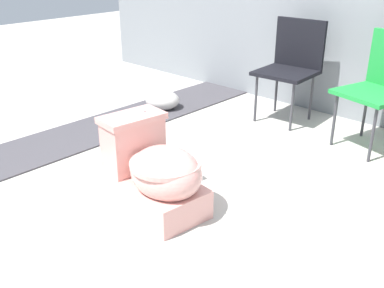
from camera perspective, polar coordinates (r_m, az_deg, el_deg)
name	(u,v)px	position (r m, az deg, el deg)	size (l,w,h in m)	color
ground_plane	(127,226)	(2.49, -8.31, -10.21)	(14.00, 14.00, 0.00)	#B7B2A8
gravel_strip	(76,137)	(3.65, -14.58, 0.90)	(0.56, 8.00, 0.01)	#423F44
toilet	(156,173)	(2.52, -4.64, -3.69)	(0.67, 0.44, 0.52)	#E09E93
folding_chair_left	(293,60)	(3.91, 12.66, 10.41)	(0.47, 0.47, 0.83)	black
boulder_near	(162,100)	(4.15, -3.78, 5.59)	(0.31, 0.28, 0.17)	#B7B2AD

